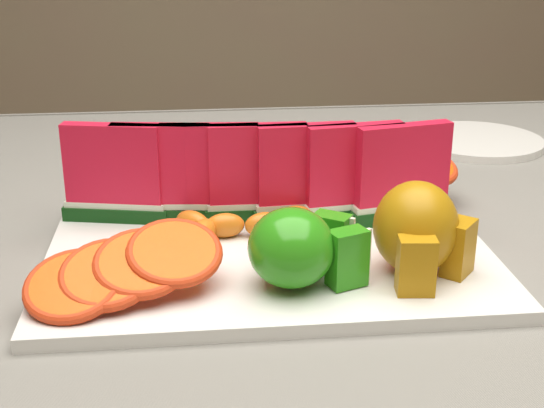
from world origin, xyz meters
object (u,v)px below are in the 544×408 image
pear_cluster (418,231)px  side_plate (476,141)px  apple_cluster (300,248)px  fork (188,158)px  platter (268,250)px

pear_cluster → side_plate: bearing=63.4°
apple_cluster → pear_cluster: pear_cluster is taller
apple_cluster → fork: (-0.09, 0.38, -0.04)m
pear_cluster → fork: (-0.19, 0.37, -0.05)m
platter → apple_cluster: size_ratio=3.89×
platter → fork: 0.31m
platter → fork: size_ratio=2.05×
pear_cluster → side_plate: 0.45m
apple_cluster → side_plate: size_ratio=0.56×
platter → pear_cluster: (0.12, -0.07, 0.04)m
pear_cluster → side_plate: pear_cluster is taller
fork → pear_cluster: bearing=-62.6°
apple_cluster → pear_cluster: bearing=6.8°
platter → pear_cluster: pear_cluster is taller
apple_cluster → platter: bearing=102.0°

